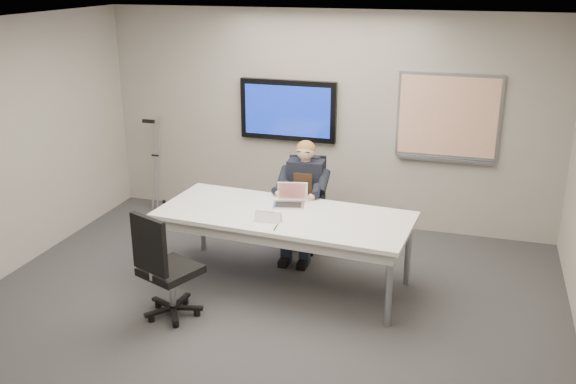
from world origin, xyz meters
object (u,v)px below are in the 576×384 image
(office_chair_near, at_px, (168,285))
(laptop, at_px, (290,199))
(conference_table, at_px, (284,222))
(office_chair_far, at_px, (306,220))
(seated_person, at_px, (301,212))

(office_chair_near, relative_size, laptop, 2.98)
(conference_table, xyz_separation_m, office_chair_far, (-0.04, 1.03, -0.38))
(office_chair_near, height_order, laptop, office_chair_near)
(office_chair_far, distance_m, seated_person, 0.33)
(office_chair_far, distance_m, laptop, 0.92)
(conference_table, bearing_deg, office_chair_near, -126.79)
(conference_table, distance_m, laptop, 0.33)
(conference_table, bearing_deg, office_chair_far, 96.17)
(conference_table, xyz_separation_m, office_chair_near, (-0.88, -1.01, -0.38))
(office_chair_far, xyz_separation_m, office_chair_near, (-0.84, -2.04, 0.00))
(office_chair_far, height_order, laptop, office_chair_far)
(office_chair_far, distance_m, office_chair_near, 2.21)
(seated_person, bearing_deg, laptop, -92.64)
(office_chair_near, bearing_deg, office_chair_far, -90.23)
(conference_table, distance_m, office_chair_near, 1.39)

